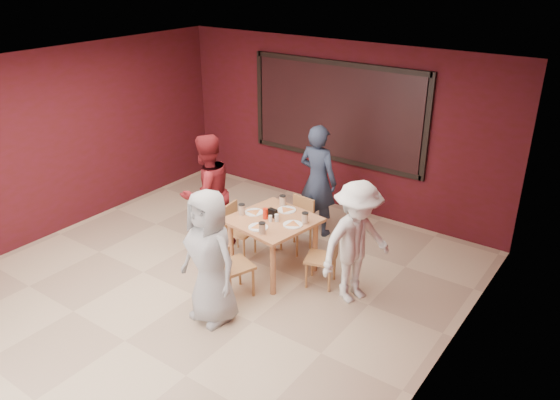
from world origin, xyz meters
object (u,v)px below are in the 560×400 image
Objects in this scene: diner_left at (207,193)px; diner_right at (356,243)px; dining_table at (273,225)px; diner_front at (210,257)px; chair_left at (236,227)px; chair_front at (230,263)px; chair_right at (326,255)px; diner_back at (318,180)px; chair_back at (299,221)px.

diner_right is (2.40, 0.05, -0.07)m from diner_left.
diner_front reaches higher than dining_table.
dining_table is 0.76m from chair_left.
diner_left reaches higher than diner_front.
chair_front is 1.26m from chair_right.
diner_right is (1.17, 1.35, -0.03)m from diner_front.
chair_left is at bearing 125.56° from chair_front.
dining_table is 0.66× the size of diner_left.
diner_back is (0.57, 1.27, 0.43)m from chair_left.
chair_right is at bearing 128.13° from diner_back.
diner_right is at bearing -0.18° from chair_left.
chair_front is 2.19m from diner_back.
chair_left is 0.65m from diner_left.
chair_front is at bearing -132.05° from chair_right.
chair_front is 0.51× the size of diner_front.
chair_back is 1.01× the size of chair_right.
chair_front is at bearing -95.10° from dining_table.
chair_front is 1.08× the size of chair_back.
diner_left reaches higher than chair_left.
chair_back is at bearing 97.17° from diner_back.
dining_table is 0.79m from chair_back.
dining_table is at bearing -5.79° from chair_left.
diner_front is at bearing 56.38° from diner_left.
dining_table is at bearing 97.40° from diner_back.
chair_back is at bearing 143.43° from chair_right.
dining_table is at bearing -83.99° from chair_back.
diner_left is at bearing -172.88° from chair_left.
chair_back is 0.48× the size of diner_front.
diner_front is 1.04× the size of diner_right.
diner_left is (-0.48, -0.06, 0.43)m from chair_left.
diner_back reaches higher than dining_table.
diner_back is 1.86m from diner_right.
chair_front is at bearing -54.44° from chair_left.
dining_table is 0.72× the size of diner_right.
diner_left is at bearing 53.14° from diner_back.
diner_right is at bearing 55.59° from diner_front.
diner_back is (-0.06, 0.59, 0.42)m from chair_back.
diner_left reaches higher than diner_right.
dining_table is at bearing -171.41° from chair_right.
chair_front is at bearing 66.12° from diner_left.
diner_front is (0.12, -0.46, 0.35)m from chair_front.
diner_back is 1.00× the size of diner_left.
chair_left is 1.45m from diner_back.
diner_right is (1.92, -0.01, 0.36)m from chair_left.
diner_left is at bearing -176.95° from chair_right.
chair_left is 1.60m from diner_front.
diner_right is at bearing 3.10° from dining_table.
chair_back is at bearing 96.01° from dining_table.
chair_left is at bearing 174.21° from dining_table.
dining_table is at bearing 98.58° from diner_front.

